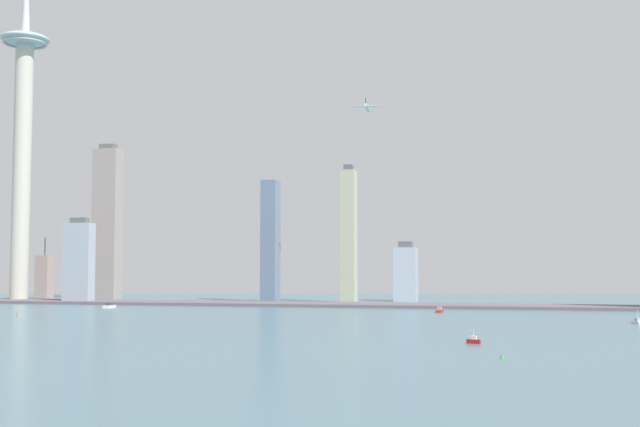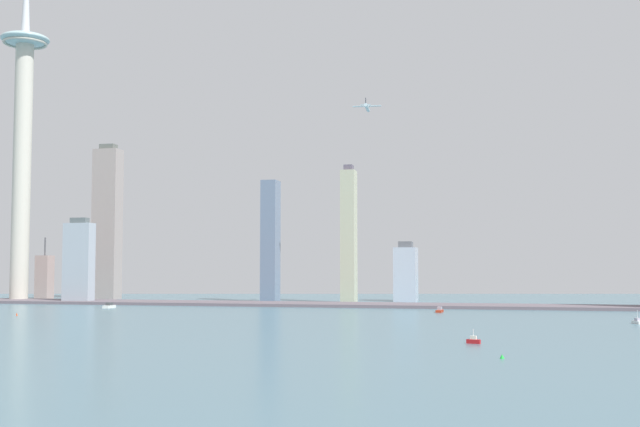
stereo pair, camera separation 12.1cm
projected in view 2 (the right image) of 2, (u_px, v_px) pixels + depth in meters
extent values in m
cube|color=#655B63|center=(297.00, 304.00, 698.08)|extent=(936.59, 57.41, 2.46)
cylinder|color=beige|center=(22.00, 169.00, 790.19)|extent=(17.56, 17.56, 262.01)
ellipsoid|color=#A2C3C7|center=(25.00, 39.00, 798.95)|extent=(47.56, 47.56, 11.70)
torus|color=beige|center=(25.00, 43.00, 798.68)|extent=(42.76, 42.76, 2.34)
cube|color=#B5B799|center=(349.00, 236.00, 755.85)|extent=(13.47, 17.06, 125.74)
cube|color=#5B5363|center=(349.00, 168.00, 760.23)|extent=(8.08, 10.24, 5.28)
cube|color=gray|center=(107.00, 224.00, 844.18)|extent=(27.27, 18.31, 158.85)
cube|color=#5D615C|center=(108.00, 147.00, 849.68)|extent=(16.36, 10.98, 5.55)
cube|color=#A2ADB9|center=(79.00, 263.00, 743.24)|extent=(26.97, 13.11, 74.72)
cube|color=#545E60|center=(80.00, 221.00, 745.90)|extent=(16.18, 7.87, 5.06)
cube|color=tan|center=(44.00, 277.00, 848.96)|extent=(15.18, 13.87, 45.96)
cylinder|color=#4C4C51|center=(45.00, 246.00, 851.14)|extent=(1.60, 1.60, 19.27)
cube|color=slate|center=(270.00, 241.00, 772.95)|extent=(14.99, 18.92, 117.89)
cube|color=#B2BDCF|center=(406.00, 274.00, 780.81)|extent=(21.64, 25.29, 52.75)
cube|color=#585A60|center=(406.00, 245.00, 782.77)|extent=(12.98, 15.17, 5.99)
cube|color=white|center=(109.00, 307.00, 655.35)|extent=(5.25, 13.40, 2.22)
cube|color=#3C3E40|center=(109.00, 304.00, 655.50)|extent=(3.66, 5.90, 2.28)
cube|color=#AA2F18|center=(440.00, 311.00, 595.13)|extent=(4.85, 15.02, 1.72)
cube|color=#9795A4|center=(440.00, 308.00, 595.27)|extent=(3.21, 6.66, 2.35)
cube|color=white|center=(638.00, 322.00, 474.43)|extent=(5.86, 10.49, 1.77)
cube|color=#A3A0B2|center=(638.00, 319.00, 474.54)|extent=(3.40, 4.85, 1.60)
cylinder|color=silver|center=(637.00, 314.00, 474.76)|extent=(0.24, 0.24, 4.92)
cube|color=red|center=(473.00, 341.00, 351.97)|extent=(6.36, 3.45, 1.85)
cube|color=silver|center=(473.00, 338.00, 352.08)|extent=(2.93, 1.97, 1.61)
cylinder|color=silver|center=(473.00, 332.00, 352.24)|extent=(0.24, 0.24, 3.03)
cone|color=green|center=(502.00, 356.00, 294.69)|extent=(1.77, 1.77, 1.62)
cone|color=#E54C19|center=(17.00, 314.00, 552.87)|extent=(1.22, 1.22, 2.15)
cylinder|color=silver|center=(367.00, 108.00, 717.35)|extent=(5.01, 25.94, 3.06)
sphere|color=silver|center=(368.00, 110.00, 730.05)|extent=(3.06, 3.06, 3.06)
cube|color=silver|center=(367.00, 106.00, 717.44)|extent=(26.15, 5.46, 0.50)
cube|color=silver|center=(366.00, 105.00, 706.71)|extent=(9.24, 3.13, 0.40)
cube|color=#2D333D|center=(366.00, 101.00, 706.95)|extent=(0.68, 2.47, 5.00)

